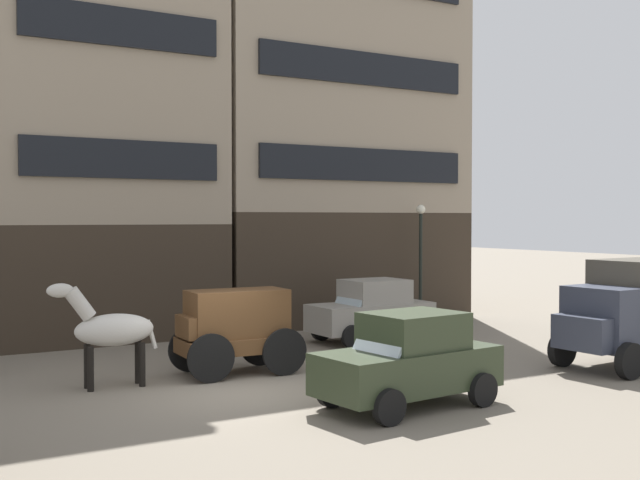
{
  "coord_description": "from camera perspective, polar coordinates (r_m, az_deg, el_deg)",
  "views": [
    {
      "loc": [
        -6.99,
        -14.99,
        3.66
      ],
      "look_at": [
        3.22,
        2.15,
        3.11
      ],
      "focal_mm": 44.3,
      "sensor_mm": 36.0,
      "label": 1
    }
  ],
  "objects": [
    {
      "name": "building_center_right",
      "position": [
        29.97,
        -0.49,
        8.12
      ],
      "size": [
        10.06,
        7.45,
        14.06
      ],
      "color": "#33281E",
      "rests_on": "ground_plane"
    },
    {
      "name": "building_center_left",
      "position": [
        26.86,
        -16.24,
        10.02
      ],
      "size": [
        7.27,
        7.45,
        15.17
      ],
      "color": "#33281E",
      "rests_on": "ground_plane"
    },
    {
      "name": "sedan_light",
      "position": [
        23.6,
        3.74,
        -5.1
      ],
      "size": [
        3.7,
        1.87,
        1.83
      ],
      "color": "gray",
      "rests_on": "ground_plane"
    },
    {
      "name": "cargo_wagon",
      "position": [
        18.69,
        -6.15,
        -6.14
      ],
      "size": [
        2.98,
        1.67,
        1.98
      ],
      "color": "brown",
      "rests_on": "ground_plane"
    },
    {
      "name": "streetlamp_curbside",
      "position": [
        27.33,
        7.28,
        -0.49
      ],
      "size": [
        0.32,
        0.32,
        4.12
      ],
      "color": "black",
      "rests_on": "ground_plane"
    },
    {
      "name": "ground_plane",
      "position": [
        16.94,
        -5.75,
        -10.89
      ],
      "size": [
        120.0,
        120.0,
        0.0
      ],
      "primitive_type": "plane",
      "color": "slate"
    },
    {
      "name": "draft_horse",
      "position": [
        17.66,
        -14.94,
        -6.24
      ],
      "size": [
        2.35,
        0.7,
        2.3
      ],
      "color": "beige",
      "rests_on": "ground_plane"
    },
    {
      "name": "delivery_truck_near",
      "position": [
        21.14,
        22.0,
        -4.6
      ],
      "size": [
        4.42,
        2.29,
        2.62
      ],
      "color": "#333847",
      "rests_on": "ground_plane"
    },
    {
      "name": "sedan_dark",
      "position": [
        15.53,
        6.45,
        -8.61
      ],
      "size": [
        3.83,
        2.13,
        1.83
      ],
      "color": "#2D3823",
      "rests_on": "ground_plane"
    }
  ]
}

